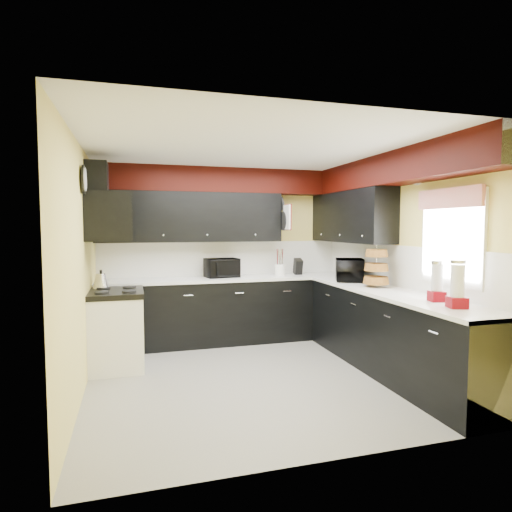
{
  "coord_description": "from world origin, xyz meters",
  "views": [
    {
      "loc": [
        -1.3,
        -4.48,
        1.67
      ],
      "look_at": [
        0.23,
        0.81,
        1.29
      ],
      "focal_mm": 30.0,
      "sensor_mm": 36.0,
      "label": 1
    }
  ],
  "objects": [
    {
      "name": "ground",
      "position": [
        0.0,
        0.0,
        0.0
      ],
      "size": [
        3.6,
        3.6,
        0.0
      ],
      "primitive_type": "plane",
      "color": "gray",
      "rests_on": "ground"
    },
    {
      "name": "wall_back",
      "position": [
        0.0,
        1.8,
        1.25
      ],
      "size": [
        3.6,
        0.06,
        2.5
      ],
      "primitive_type": "cube",
      "color": "#E0C666",
      "rests_on": "ground"
    },
    {
      "name": "wall_right",
      "position": [
        1.8,
        0.0,
        1.25
      ],
      "size": [
        0.06,
        3.6,
        2.5
      ],
      "primitive_type": "cube",
      "color": "#E0C666",
      "rests_on": "ground"
    },
    {
      "name": "wall_left",
      "position": [
        -1.8,
        0.0,
        1.25
      ],
      "size": [
        0.06,
        3.6,
        2.5
      ],
      "primitive_type": "cube",
      "color": "#E0C666",
      "rests_on": "ground"
    },
    {
      "name": "ceiling",
      "position": [
        0.0,
        0.0,
        2.5
      ],
      "size": [
        3.6,
        3.6,
        0.06
      ],
      "primitive_type": "cube",
      "color": "white",
      "rests_on": "wall_back"
    },
    {
      "name": "cab_back",
      "position": [
        0.0,
        1.5,
        0.45
      ],
      "size": [
        3.6,
        0.6,
        0.9
      ],
      "primitive_type": "cube",
      "color": "black",
      "rests_on": "ground"
    },
    {
      "name": "cab_right",
      "position": [
        1.5,
        -0.3,
        0.45
      ],
      "size": [
        0.6,
        3.0,
        0.9
      ],
      "primitive_type": "cube",
      "color": "black",
      "rests_on": "ground"
    },
    {
      "name": "counter_back",
      "position": [
        0.0,
        1.5,
        0.92
      ],
      "size": [
        3.62,
        0.64,
        0.04
      ],
      "primitive_type": "cube",
      "color": "white",
      "rests_on": "cab_back"
    },
    {
      "name": "counter_right",
      "position": [
        1.5,
        -0.3,
        0.92
      ],
      "size": [
        0.64,
        3.02,
        0.04
      ],
      "primitive_type": "cube",
      "color": "white",
      "rests_on": "cab_right"
    },
    {
      "name": "splash_back",
      "position": [
        0.0,
        1.79,
        1.19
      ],
      "size": [
        3.6,
        0.02,
        0.5
      ],
      "primitive_type": "cube",
      "color": "white",
      "rests_on": "counter_back"
    },
    {
      "name": "splash_right",
      "position": [
        1.79,
        0.0,
        1.19
      ],
      "size": [
        0.02,
        3.6,
        0.5
      ],
      "primitive_type": "cube",
      "color": "white",
      "rests_on": "counter_right"
    },
    {
      "name": "upper_back",
      "position": [
        -0.5,
        1.62,
        1.8
      ],
      "size": [
        2.6,
        0.35,
        0.7
      ],
      "primitive_type": "cube",
      "color": "black",
      "rests_on": "wall_back"
    },
    {
      "name": "upper_right",
      "position": [
        1.62,
        0.9,
        1.8
      ],
      "size": [
        0.35,
        1.8,
        0.7
      ],
      "primitive_type": "cube",
      "color": "black",
      "rests_on": "wall_right"
    },
    {
      "name": "soffit_back",
      "position": [
        0.0,
        1.62,
        2.33
      ],
      "size": [
        3.6,
        0.36,
        0.35
      ],
      "primitive_type": "cube",
      "color": "black",
      "rests_on": "wall_back"
    },
    {
      "name": "soffit_right",
      "position": [
        1.62,
        -0.18,
        2.33
      ],
      "size": [
        0.36,
        3.24,
        0.35
      ],
      "primitive_type": "cube",
      "color": "black",
      "rests_on": "wall_right"
    },
    {
      "name": "stove",
      "position": [
        -1.5,
        0.75,
        0.43
      ],
      "size": [
        0.6,
        0.75,
        0.86
      ],
      "primitive_type": "cube",
      "color": "white",
      "rests_on": "ground"
    },
    {
      "name": "cooktop",
      "position": [
        -1.5,
        0.75,
        0.89
      ],
      "size": [
        0.62,
        0.77,
        0.06
      ],
      "primitive_type": "cube",
      "color": "black",
      "rests_on": "stove"
    },
    {
      "name": "hood",
      "position": [
        -1.55,
        0.75,
        1.78
      ],
      "size": [
        0.5,
        0.78,
        0.55
      ],
      "primitive_type": "cube",
      "color": "black",
      "rests_on": "wall_left"
    },
    {
      "name": "hood_duct",
      "position": [
        -1.68,
        0.75,
        2.2
      ],
      "size": [
        0.24,
        0.4,
        0.4
      ],
      "primitive_type": "cube",
      "color": "black",
      "rests_on": "wall_left"
    },
    {
      "name": "window",
      "position": [
        1.79,
        -0.9,
        1.55
      ],
      "size": [
        0.03,
        0.86,
        0.96
      ],
      "primitive_type": null,
      "color": "white",
      "rests_on": "wall_right"
    },
    {
      "name": "valance",
      "position": [
        1.73,
        -0.9,
        1.95
      ],
      "size": [
        0.04,
        0.88,
        0.2
      ],
      "primitive_type": "cube",
      "color": "red",
      "rests_on": "wall_right"
    },
    {
      "name": "pan_top",
      "position": [
        0.82,
        1.55,
        2.0
      ],
      "size": [
        0.03,
        0.22,
        0.4
      ],
      "primitive_type": null,
      "color": "black",
      "rests_on": "upper_back"
    },
    {
      "name": "pan_mid",
      "position": [
        0.82,
        1.42,
        1.75
      ],
      "size": [
        0.03,
        0.28,
        0.46
      ],
      "primitive_type": null,
      "color": "black",
      "rests_on": "upper_back"
    },
    {
      "name": "pan_low",
      "position": [
        0.82,
        1.68,
        1.72
      ],
      "size": [
        0.03,
        0.24,
        0.42
      ],
      "primitive_type": null,
      "color": "black",
      "rests_on": "upper_back"
    },
    {
      "name": "cut_board",
      "position": [
        0.83,
        1.3,
        1.8
      ],
      "size": [
        0.03,
        0.26,
        0.35
      ],
      "primitive_type": "cube",
      "color": "white",
      "rests_on": "upper_back"
    },
    {
      "name": "baskets",
      "position": [
        1.52,
        0.05,
        1.18
      ],
      "size": [
        0.27,
        0.27,
        0.5
      ],
      "primitive_type": null,
      "color": "brown",
      "rests_on": "upper_right"
    },
    {
      "name": "clock",
      "position": [
        -1.77,
        0.25,
        2.15
      ],
      "size": [
        0.03,
        0.3,
        0.3
      ],
      "primitive_type": null,
      "color": "black",
      "rests_on": "wall_left"
    },
    {
      "name": "deco_plate",
      "position": [
        1.77,
        -0.35,
        2.25
      ],
      "size": [
        0.03,
        0.24,
        0.24
      ],
      "primitive_type": null,
      "color": "white",
      "rests_on": "wall_right"
    },
    {
      "name": "toaster_oven",
      "position": [
        -0.07,
        1.53,
        1.07
      ],
      "size": [
        0.51,
        0.44,
        0.27
      ],
      "primitive_type": "imported",
      "rotation": [
        0.0,
        0.0,
        0.13
      ],
      "color": "black",
      "rests_on": "counter_back"
    },
    {
      "name": "microwave",
      "position": [
        1.49,
        0.65,
        1.09
      ],
      "size": [
        0.55,
        0.63,
        0.29
      ],
      "primitive_type": "imported",
      "rotation": [
        0.0,
        0.0,
        1.14
      ],
      "color": "black",
      "rests_on": "counter_right"
    },
    {
      "name": "utensil_crock",
      "position": [
        0.79,
        1.48,
        1.02
      ],
      "size": [
        0.2,
        0.2,
        0.17
      ],
      "primitive_type": "cylinder",
      "rotation": [
        0.0,
        0.0,
        -0.34
      ],
      "color": "white",
      "rests_on": "counter_back"
    },
    {
      "name": "knife_block",
      "position": [
        1.1,
        1.54,
        1.06
      ],
      "size": [
        0.12,
        0.16,
        0.24
      ],
      "primitive_type": "cube",
      "rotation": [
        0.0,
        0.0,
        -0.09
      ],
      "color": "black",
      "rests_on": "counter_back"
    },
    {
      "name": "kettle",
      "position": [
        -1.68,
        1.01,
        1.01
      ],
      "size": [
        0.22,
        0.22,
        0.18
      ],
      "primitive_type": null,
      "rotation": [
        0.0,
        0.0,
        -0.11
      ],
      "color": "silver",
      "rests_on": "cooktop"
    },
    {
      "name": "dispenser_a",
      "position": [
        1.54,
        -1.0,
        1.12
      ],
      "size": [
        0.16,
        0.16,
        0.36
      ],
      "primitive_type": null,
      "rotation": [
        0.0,
        0.0,
        -0.22
      ],
      "color": "#620F00",
      "rests_on": "counter_right"
    },
    {
      "name": "dispenser_b",
      "position": [
        1.48,
        -1.34,
        1.14
      ],
      "size": [
        0.19,
        0.19,
        0.41
      ],
      "primitive_type": null,
      "rotation": [
        0.0,
        0.0,
        -0.31
      ],
      "color": "#6E0603",
      "rests_on": "counter_right"
    }
  ]
}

